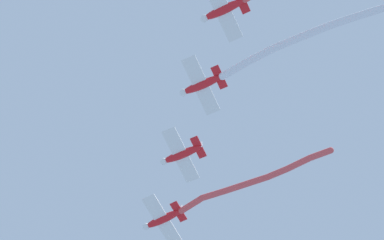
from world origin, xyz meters
name	(u,v)px	position (x,y,z in m)	size (l,w,h in m)	color
airplane_lead	(162,219)	(4.44, -3.93, 80.53)	(5.67, 7.31, 1.84)	red
smoke_trail_lead	(255,180)	(15.46, 1.64, 80.79)	(17.74, 10.09, 1.88)	#DB4C4C
airplane_left_wing	(181,154)	(12.70, -7.42, 80.78)	(5.63, 7.21, 1.84)	red
airplane_right_wing	(201,85)	(20.95, -10.89, 81.03)	(5.63, 7.22, 1.84)	red
smoke_trail_right_wing	(354,20)	(37.07, -1.54, 83.57)	(28.04, 17.79, 5.95)	white
airplane_slot	(223,10)	(29.20, -14.37, 81.28)	(5.65, 7.26, 1.84)	red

